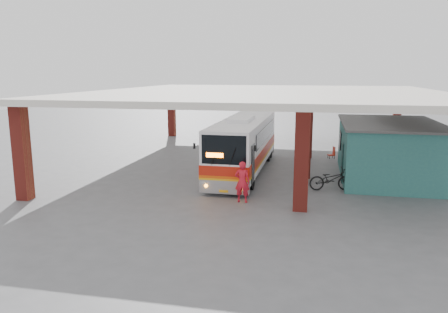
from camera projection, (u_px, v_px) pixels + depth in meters
ground at (242, 188)px, 22.10m from camera, size 90.00×90.00×0.00m
brick_columns at (280, 133)px, 26.19m from camera, size 20.10×21.60×4.35m
canopy_roof at (268, 93)px, 27.38m from camera, size 21.00×23.00×0.30m
shop_building at (388, 150)px, 24.10m from camera, size 5.20×8.20×3.11m
coach_bus at (244, 144)px, 25.48m from camera, size 2.45×11.40×3.31m
motorcycle at (331, 179)px, 21.63m from camera, size 2.28×1.27×1.14m
pedestrian at (242, 182)px, 19.56m from camera, size 0.71×0.48×1.88m
red_chair at (333, 153)px, 29.71m from camera, size 0.53×0.53×0.81m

